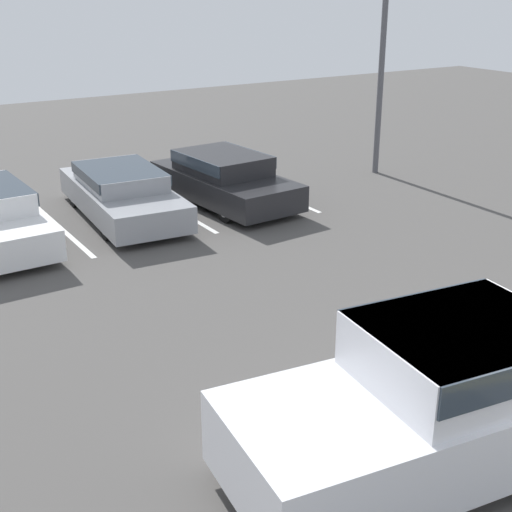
{
  "coord_description": "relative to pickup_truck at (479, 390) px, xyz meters",
  "views": [
    {
      "loc": [
        -7.05,
        -3.97,
        5.34
      ],
      "look_at": [
        -1.15,
        5.49,
        1.0
      ],
      "focal_mm": 50.0,
      "sensor_mm": 36.0,
      "label": 1
    }
  ],
  "objects": [
    {
      "name": "stall_stripe_b",
      "position": [
        -1.61,
        10.76,
        -0.89
      ],
      "size": [
        0.12,
        4.31,
        0.01
      ],
      "primitive_type": "cube",
      "color": "white",
      "rests_on": "ground_plane"
    },
    {
      "name": "stall_stripe_c",
      "position": [
        1.27,
        10.76,
        -0.89
      ],
      "size": [
        0.12,
        4.31,
        0.01
      ],
      "primitive_type": "cube",
      "color": "white",
      "rests_on": "ground_plane"
    },
    {
      "name": "stall_stripe_d",
      "position": [
        4.15,
        10.76,
        -0.89
      ],
      "size": [
        0.12,
        4.31,
        0.01
      ],
      "primitive_type": "cube",
      "color": "white",
      "rests_on": "ground_plane"
    },
    {
      "name": "pickup_truck",
      "position": [
        0.0,
        0.0,
        0.0
      ],
      "size": [
        6.36,
        2.71,
        1.8
      ],
      "rotation": [
        0.0,
        0.0,
        -0.12
      ],
      "color": "silver",
      "rests_on": "ground_plane"
    },
    {
      "name": "parked_sedan_b",
      "position": [
        -0.05,
        10.87,
        -0.26
      ],
      "size": [
        2.19,
        4.88,
        1.18
      ],
      "rotation": [
        0.0,
        0.0,
        -1.65
      ],
      "color": "gray",
      "rests_on": "ground_plane"
    },
    {
      "name": "parked_sedan_c",
      "position": [
        2.57,
        10.57,
        -0.21
      ],
      "size": [
        2.17,
        4.53,
        1.28
      ],
      "rotation": [
        0.0,
        0.0,
        -1.5
      ],
      "color": "#232326",
      "rests_on": "ground_plane"
    },
    {
      "name": "light_post",
      "position": [
        7.9,
        10.91,
        2.81
      ],
      "size": [
        0.7,
        0.36,
        5.78
      ],
      "color": "#515156",
      "rests_on": "ground_plane"
    },
    {
      "name": "wheel_stop_curb",
      "position": [
        1.95,
        13.44,
        -0.82
      ],
      "size": [
        1.78,
        0.2,
        0.14
      ],
      "primitive_type": "cube",
      "color": "#B7B2A8",
      "rests_on": "ground_plane"
    }
  ]
}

